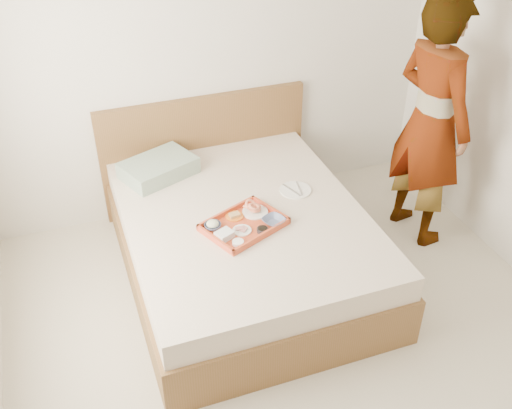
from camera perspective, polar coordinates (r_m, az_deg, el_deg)
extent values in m
cube|color=beige|center=(3.69, 5.69, -15.84)|extent=(3.50, 4.00, 0.01)
cube|color=silver|center=(4.49, -4.35, 14.62)|extent=(3.50, 0.01, 2.60)
cube|color=brown|center=(4.14, -1.13, -3.77)|extent=(1.65, 2.00, 0.53)
cube|color=brown|center=(4.79, -4.95, 5.05)|extent=(1.65, 0.06, 0.95)
cube|color=#95AB93|center=(4.40, -9.33, 3.48)|extent=(0.60, 0.51, 0.12)
cube|color=#CE452F|center=(3.83, -1.17, -1.90)|extent=(0.60, 0.53, 0.05)
cylinder|color=white|center=(3.95, -0.08, -0.71)|extent=(0.22, 0.22, 0.01)
imported|color=navy|center=(3.85, 1.70, -1.58)|extent=(0.18, 0.18, 0.03)
cylinder|color=black|center=(3.78, 0.62, -2.46)|extent=(0.09, 0.09, 0.03)
cylinder|color=white|center=(3.79, -1.36, -2.50)|extent=(0.16, 0.16, 0.01)
cylinder|color=orange|center=(3.92, -2.07, -1.12)|extent=(0.16, 0.16, 0.01)
imported|color=navy|center=(3.81, -4.17, -2.08)|extent=(0.14, 0.14, 0.03)
cube|color=silver|center=(3.73, -3.04, -2.92)|extent=(0.13, 0.12, 0.05)
cylinder|color=white|center=(3.68, -1.73, -3.69)|extent=(0.09, 0.09, 0.03)
cylinder|color=white|center=(4.20, 3.79, 1.38)|extent=(0.22, 0.22, 0.01)
imported|color=silver|center=(4.40, 16.41, 7.53)|extent=(0.55, 0.74, 1.86)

